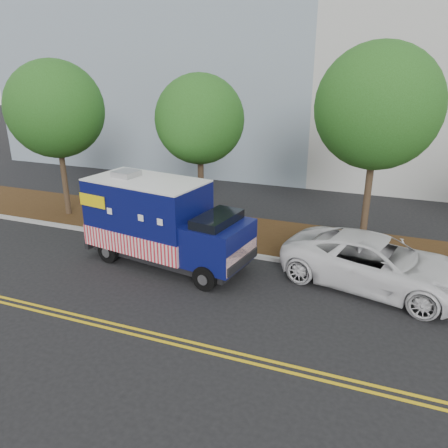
% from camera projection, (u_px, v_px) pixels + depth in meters
% --- Properties ---
extents(ground, '(120.00, 120.00, 0.00)m').
position_uv_depth(ground, '(191.00, 264.00, 16.43)').
color(ground, black).
rests_on(ground, ground).
extents(curb, '(120.00, 0.18, 0.15)m').
position_uv_depth(curb, '(205.00, 248.00, 17.63)').
color(curb, '#9E9E99').
rests_on(curb, ground).
extents(mulch_strip, '(120.00, 4.00, 0.15)m').
position_uv_depth(mulch_strip, '(224.00, 231.00, 19.46)').
color(mulch_strip, '#311E0D').
rests_on(mulch_strip, ground).
extents(centerline_near, '(120.00, 0.10, 0.01)m').
position_uv_depth(centerline_near, '(125.00, 326.00, 12.53)').
color(centerline_near, gold).
rests_on(centerline_near, ground).
extents(centerline_far, '(120.00, 0.10, 0.01)m').
position_uv_depth(centerline_far, '(120.00, 331.00, 12.31)').
color(centerline_far, gold).
rests_on(centerline_far, ground).
extents(tree_a, '(4.39, 4.39, 7.34)m').
position_uv_depth(tree_a, '(55.00, 109.00, 19.77)').
color(tree_a, '#38281C').
rests_on(tree_a, ground).
extents(tree_b, '(3.69, 3.69, 6.78)m').
position_uv_depth(tree_b, '(200.00, 120.00, 17.96)').
color(tree_b, '#38281C').
rests_on(tree_b, ground).
extents(tree_c, '(4.47, 4.47, 7.89)m').
position_uv_depth(tree_c, '(378.00, 107.00, 15.41)').
color(tree_c, '#38281C').
rests_on(tree_c, ground).
extents(sign_post, '(0.06, 0.06, 2.40)m').
position_uv_depth(sign_post, '(181.00, 215.00, 18.08)').
color(sign_post, '#473828').
rests_on(sign_post, ground).
extents(food_truck, '(6.64, 3.32, 3.35)m').
position_uv_depth(food_truck, '(160.00, 224.00, 16.14)').
color(food_truck, black).
rests_on(food_truck, ground).
extents(white_car, '(6.67, 4.19, 1.72)m').
position_uv_depth(white_car, '(376.00, 263.00, 14.52)').
color(white_car, white).
rests_on(white_car, ground).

